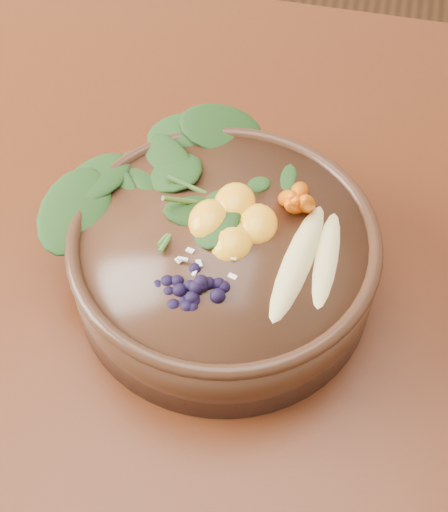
{
  "coord_description": "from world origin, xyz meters",
  "views": [
    {
      "loc": [
        0.28,
        -0.53,
        1.39
      ],
      "look_at": [
        0.17,
        -0.09,
        0.8
      ],
      "focal_mm": 50.0,
      "sensor_mm": 36.0,
      "label": 1
    }
  ],
  "objects": [
    {
      "name": "ground",
      "position": [
        0.0,
        0.0,
        0.0
      ],
      "size": [
        4.0,
        4.0,
        0.0
      ],
      "primitive_type": "plane",
      "color": "#381E0F",
      "rests_on": "ground"
    },
    {
      "name": "dining_table",
      "position": [
        0.0,
        0.0,
        0.66
      ],
      "size": [
        1.6,
        0.9,
        0.75
      ],
      "color": "#331C0C",
      "rests_on": "ground"
    },
    {
      "name": "stoneware_bowl",
      "position": [
        0.17,
        -0.09,
        0.79
      ],
      "size": [
        0.36,
        0.36,
        0.08
      ],
      "primitive_type": "cylinder",
      "rotation": [
        0.0,
        0.0,
        -0.15
      ],
      "color": "#412619",
      "rests_on": "dining_table"
    },
    {
      "name": "kale_heap",
      "position": [
        0.14,
        -0.02,
        0.86
      ],
      "size": [
        0.23,
        0.21,
        0.05
      ],
      "primitive_type": null,
      "rotation": [
        0.0,
        0.0,
        -0.15
      ],
      "color": "#204217",
      "rests_on": "stoneware_bowl"
    },
    {
      "name": "carrot_cluster",
      "position": [
        0.24,
        -0.02,
        0.88
      ],
      "size": [
        0.07,
        0.07,
        0.09
      ],
      "primitive_type": null,
      "rotation": [
        0.0,
        0.0,
        -0.15
      ],
      "color": "orange",
      "rests_on": "stoneware_bowl"
    },
    {
      "name": "banana_halves",
      "position": [
        0.26,
        -0.1,
        0.85
      ],
      "size": [
        0.07,
        0.17,
        0.03
      ],
      "rotation": [
        0.0,
        0.0,
        -0.15
      ],
      "color": "#E0CC84",
      "rests_on": "stoneware_bowl"
    },
    {
      "name": "mandarin_cluster",
      "position": [
        0.18,
        -0.07,
        0.85
      ],
      "size": [
        0.1,
        0.11,
        0.03
      ],
      "primitive_type": null,
      "rotation": [
        0.0,
        0.0,
        -0.15
      ],
      "color": "#FFA51D",
      "rests_on": "stoneware_bowl"
    },
    {
      "name": "blueberry_pile",
      "position": [
        0.17,
        -0.16,
        0.86
      ],
      "size": [
        0.16,
        0.13,
        0.04
      ],
      "primitive_type": null,
      "rotation": [
        0.0,
        0.0,
        -0.15
      ],
      "color": "black",
      "rests_on": "stoneware_bowl"
    },
    {
      "name": "coconut_flakes",
      "position": [
        0.17,
        -0.11,
        0.84
      ],
      "size": [
        0.11,
        0.09,
        0.01
      ],
      "primitive_type": null,
      "rotation": [
        0.0,
        0.0,
        -0.15
      ],
      "color": "white",
      "rests_on": "stoneware_bowl"
    }
  ]
}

